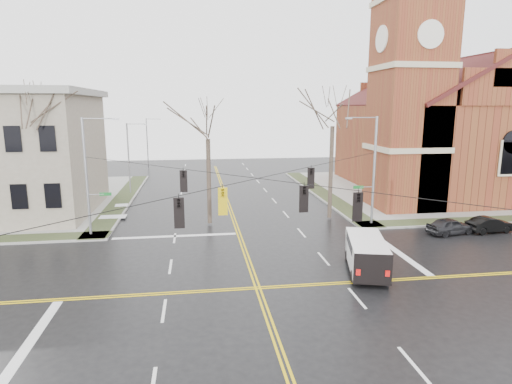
{
  "coord_description": "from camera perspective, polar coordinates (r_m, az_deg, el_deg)",
  "views": [
    {
      "loc": [
        -3.24,
        -22.06,
        9.93
      ],
      "look_at": [
        0.75,
        6.0,
        4.25
      ],
      "focal_mm": 30.0,
      "sensor_mm": 36.0,
      "label": 1
    }
  ],
  "objects": [
    {
      "name": "ground",
      "position": [
        24.41,
        0.24,
        -12.67
      ],
      "size": [
        120.0,
        120.0,
        0.0
      ],
      "primitive_type": "plane",
      "color": "black",
      "rests_on": "ground"
    },
    {
      "name": "sidewalks",
      "position": [
        24.37,
        0.24,
        -12.51
      ],
      "size": [
        80.0,
        80.0,
        0.17
      ],
      "color": "gray",
      "rests_on": "ground"
    },
    {
      "name": "road_markings",
      "position": [
        24.4,
        0.24,
        -12.66
      ],
      "size": [
        100.0,
        100.0,
        0.01
      ],
      "color": "gold",
      "rests_on": "ground"
    },
    {
      "name": "church",
      "position": [
        54.59,
        23.06,
        8.88
      ],
      "size": [
        24.28,
        27.48,
        27.5
      ],
      "color": "maroon",
      "rests_on": "ground"
    },
    {
      "name": "signal_pole_ne",
      "position": [
        36.92,
        15.24,
        3.18
      ],
      "size": [
        2.75,
        0.22,
        9.0
      ],
      "color": "gray",
      "rests_on": "ground"
    },
    {
      "name": "signal_pole_nw",
      "position": [
        34.88,
        -21.42,
        2.34
      ],
      "size": [
        2.75,
        0.22,
        9.0
      ],
      "color": "gray",
      "rests_on": "ground"
    },
    {
      "name": "span_wires",
      "position": [
        22.6,
        0.25,
        1.84
      ],
      "size": [
        23.02,
        23.02,
        0.03
      ],
      "color": "black",
      "rests_on": "ground"
    },
    {
      "name": "traffic_signals",
      "position": [
        22.09,
        0.5,
        -0.36
      ],
      "size": [
        8.21,
        8.26,
        1.3
      ],
      "color": "black",
      "rests_on": "ground"
    },
    {
      "name": "streetlight_north_a",
      "position": [
        50.9,
        -16.48,
        4.71
      ],
      "size": [
        2.3,
        0.2,
        8.0
      ],
      "color": "gray",
      "rests_on": "ground"
    },
    {
      "name": "streetlight_north_b",
      "position": [
        70.66,
        -14.19,
        6.56
      ],
      "size": [
        2.3,
        0.2,
        8.0
      ],
      "color": "gray",
      "rests_on": "ground"
    },
    {
      "name": "cargo_van",
      "position": [
        27.25,
        14.44,
        -7.69
      ],
      "size": [
        3.4,
        5.73,
        2.05
      ],
      "rotation": [
        0.0,
        0.0,
        -0.26
      ],
      "color": "white",
      "rests_on": "ground"
    },
    {
      "name": "parked_car_a",
      "position": [
        37.18,
        24.46,
        -4.15
      ],
      "size": [
        4.08,
        2.25,
        1.31
      ],
      "primitive_type": "imported",
      "rotation": [
        0.0,
        0.0,
        1.76
      ],
      "color": "black",
      "rests_on": "ground"
    },
    {
      "name": "parked_car_b",
      "position": [
        39.18,
        28.74,
        -3.83
      ],
      "size": [
        3.92,
        1.7,
        1.25
      ],
      "primitive_type": "imported",
      "rotation": [
        0.0,
        0.0,
        1.67
      ],
      "color": "black",
      "rests_on": "ground"
    },
    {
      "name": "tree_nw_far",
      "position": [
        37.38,
        -27.4,
        8.69
      ],
      "size": [
        4.0,
        4.0,
        12.48
      ],
      "color": "#3B2F26",
      "rests_on": "ground"
    },
    {
      "name": "tree_nw_near",
      "position": [
        35.6,
        -6.44,
        7.81
      ],
      "size": [
        4.0,
        4.0,
        10.75
      ],
      "color": "#3B2F26",
      "rests_on": "ground"
    },
    {
      "name": "tree_ne",
      "position": [
        37.82,
        10.19,
        9.45
      ],
      "size": [
        4.0,
        4.0,
        12.17
      ],
      "color": "#3B2F26",
      "rests_on": "ground"
    }
  ]
}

